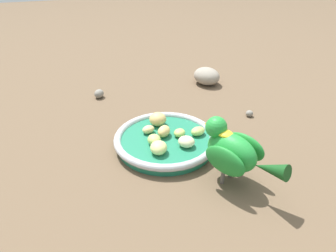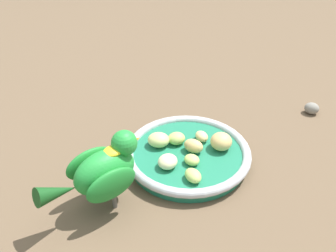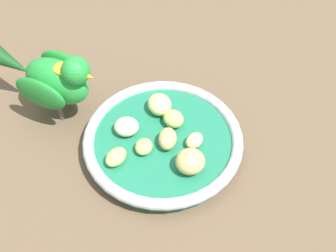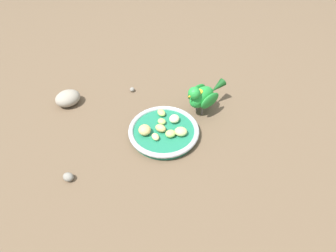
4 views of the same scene
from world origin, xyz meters
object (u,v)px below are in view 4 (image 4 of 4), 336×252
apple_piece_4 (174,119)px  rock_large (68,98)px  feeding_bowl (164,131)px  pebble_0 (68,177)px  apple_piece_5 (161,113)px  apple_piece_6 (180,130)px  pebble_1 (132,90)px  apple_piece_7 (169,133)px  apple_piece_3 (161,128)px  parrot (202,96)px  apple_piece_2 (162,121)px  apple_piece_0 (155,136)px  apple_piece_1 (145,130)px

apple_piece_4 → rock_large: rock_large is taller
feeding_bowl → pebble_0: size_ratio=7.35×
feeding_bowl → apple_piece_5: size_ratio=6.72×
apple_piece_6 → pebble_1: apple_piece_6 is taller
rock_large → apple_piece_7: bearing=140.1°
apple_piece_6 → rock_large: (0.32, -0.24, -0.01)m
apple_piece_3 → parrot: 0.17m
apple_piece_2 → apple_piece_6: size_ratio=0.70×
apple_piece_0 → parrot: bearing=-150.4°
rock_large → parrot: bearing=161.4°
apple_piece_4 → apple_piece_7: (0.03, 0.06, -0.00)m
rock_large → pebble_0: 0.32m
apple_piece_7 → apple_piece_6: bearing=-177.0°
apple_piece_0 → apple_piece_1: bearing=-43.3°
apple_piece_6 → pebble_1: (0.11, -0.26, -0.02)m
apple_piece_2 → apple_piece_3: bearing=71.3°
apple_piece_5 → apple_piece_7: apple_piece_7 is taller
feeding_bowl → parrot: (-0.14, -0.08, 0.05)m
feeding_bowl → parrot: 0.17m
apple_piece_3 → apple_piece_7: bearing=128.2°
parrot → apple_piece_1: bearing=-7.0°
apple_piece_5 → pebble_1: (0.07, -0.17, -0.02)m
pebble_1 → apple_piece_6: bearing=112.3°
pebble_0 → pebble_1: size_ratio=1.64×
apple_piece_5 → apple_piece_7: bearing=91.1°
feeding_bowl → apple_piece_1: apple_piece_1 is taller
apple_piece_1 → apple_piece_3: (-0.05, 0.00, -0.00)m
apple_piece_4 → apple_piece_6: 0.05m
apple_piece_5 → apple_piece_6: 0.10m
apple_piece_7 → pebble_1: (0.07, -0.26, -0.02)m
apple_piece_7 → pebble_0: size_ratio=1.04×
apple_piece_2 → apple_piece_4: bearing=180.0°
apple_piece_4 → pebble_0: size_ratio=1.14×
pebble_1 → rock_large: bearing=4.6°
apple_piece_1 → apple_piece_2: bearing=-152.9°
feeding_bowl → apple_piece_0: 0.04m
feeding_bowl → apple_piece_7: bearing=111.6°
apple_piece_4 → rock_large: bearing=-30.2°
apple_piece_3 → feeding_bowl: bearing=-177.9°
apple_piece_2 → apple_piece_5: size_ratio=0.83×
apple_piece_5 → apple_piece_0: bearing=66.8°
apple_piece_0 → parrot: 0.20m
pebble_1 → feeding_bowl: bearing=104.6°
apple_piece_0 → rock_large: (0.25, -0.24, -0.00)m
apple_piece_3 → apple_piece_4: bearing=-148.4°
parrot → apple_piece_4: bearing=-3.8°
apple_piece_3 → apple_piece_1: bearing=-1.1°
apple_piece_1 → apple_piece_4: (-0.10, -0.03, -0.00)m
apple_piece_1 → pebble_0: 0.25m
apple_piece_2 → apple_piece_4: size_ratio=0.79×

